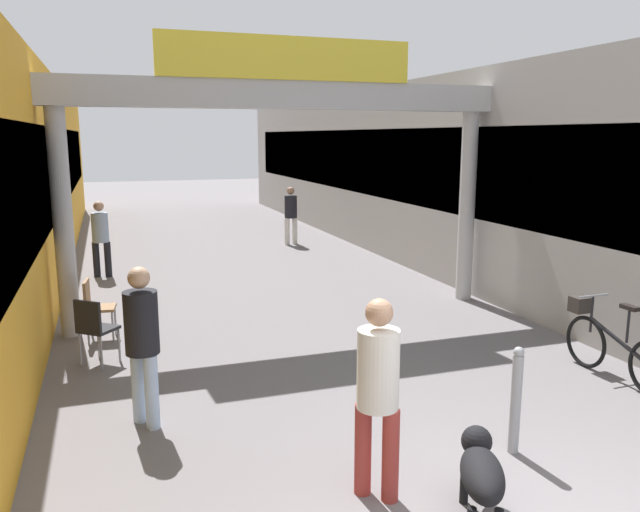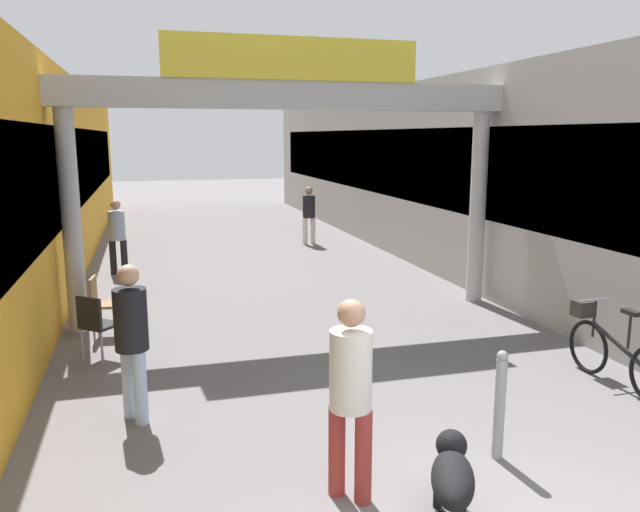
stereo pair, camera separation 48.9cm
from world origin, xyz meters
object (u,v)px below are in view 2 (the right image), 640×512
object	(u,v)px
pedestrian_carrying_crate	(117,232)
bollard_post_metal	(500,404)
pedestrian_elderly_walking	(309,212)
pedestrian_companion	(131,333)
pedestrian_with_dog	(351,387)
cafe_chair_black_nearer	(96,322)
bicycle_black_second	(612,349)
dog_on_leash	(452,474)
cafe_chair_wood_farther	(101,300)

from	to	relation	value
pedestrian_carrying_crate	bollard_post_metal	size ratio (longest dim) A/B	1.54
pedestrian_elderly_walking	pedestrian_companion	bearing A→B (deg)	-114.06
pedestrian_with_dog	pedestrian_companion	bearing A→B (deg)	131.01
pedestrian_elderly_walking	cafe_chair_black_nearer	size ratio (longest dim) A/B	1.77
pedestrian_companion	bollard_post_metal	xyz separation A→B (m)	(3.22, -1.70, -0.42)
pedestrian_carrying_crate	bollard_post_metal	world-z (taller)	pedestrian_carrying_crate
bollard_post_metal	cafe_chair_black_nearer	world-z (taller)	bollard_post_metal
pedestrian_with_dog	cafe_chair_black_nearer	world-z (taller)	pedestrian_with_dog
bicycle_black_second	pedestrian_companion	bearing A→B (deg)	174.49
pedestrian_elderly_walking	dog_on_leash	bearing A→B (deg)	-99.55
dog_on_leash	bollard_post_metal	bearing A→B (deg)	41.22
pedestrian_companion	cafe_chair_black_nearer	distance (m)	2.05
dog_on_leash	cafe_chair_black_nearer	bearing A→B (deg)	123.17
pedestrian_carrying_crate	cafe_chair_wood_farther	bearing A→B (deg)	-91.10
bicycle_black_second	cafe_chair_black_nearer	xyz separation A→B (m)	(-5.96, 2.46, 0.10)
pedestrian_elderly_walking	bicycle_black_second	size ratio (longest dim) A/B	0.93
dog_on_leash	cafe_chair_wood_farther	xyz separation A→B (m)	(-2.88, 5.52, 0.15)
bicycle_black_second	bollard_post_metal	xyz separation A→B (m)	(-2.23, -1.18, 0.09)
bollard_post_metal	cafe_chair_wood_farther	size ratio (longest dim) A/B	1.17
pedestrian_carrying_crate	dog_on_leash	size ratio (longest dim) A/B	1.84
bollard_post_metal	cafe_chair_wood_farther	distance (m)	6.06
dog_on_leash	cafe_chair_wood_farther	world-z (taller)	cafe_chair_wood_farther
pedestrian_with_dog	pedestrian_companion	size ratio (longest dim) A/B	1.01
pedestrian_companion	dog_on_leash	bearing A→B (deg)	-46.08
pedestrian_carrying_crate	cafe_chair_black_nearer	xyz separation A→B (m)	(-0.08, -5.46, -0.37)
pedestrian_with_dog	pedestrian_elderly_walking	xyz separation A→B (m)	(2.75, 11.94, -0.07)
bicycle_black_second	cafe_chair_wood_farther	world-z (taller)	bicycle_black_second
pedestrian_companion	pedestrian_carrying_crate	world-z (taller)	pedestrian_companion
pedestrian_companion	cafe_chair_wood_farther	bearing A→B (deg)	99.49
pedestrian_with_dog	cafe_chair_black_nearer	distance (m)	4.50
pedestrian_with_dog	bollard_post_metal	xyz separation A→B (m)	(1.52, 0.26, -0.44)
dog_on_leash	pedestrian_companion	bearing A→B (deg)	133.92
bollard_post_metal	cafe_chair_wood_farther	xyz separation A→B (m)	(-3.73, 4.77, 0.01)
pedestrian_elderly_walking	cafe_chair_wood_farther	distance (m)	8.52
bollard_post_metal	cafe_chair_black_nearer	bearing A→B (deg)	135.67
pedestrian_with_dog	pedestrian_companion	xyz separation A→B (m)	(-1.70, 1.96, -0.01)
cafe_chair_wood_farther	dog_on_leash	bearing A→B (deg)	-62.47
pedestrian_elderly_walking	cafe_chair_black_nearer	bearing A→B (deg)	-121.69
cafe_chair_black_nearer	cafe_chair_wood_farther	world-z (taller)	same
pedestrian_with_dog	bollard_post_metal	distance (m)	1.60
pedestrian_carrying_crate	dog_on_leash	bearing A→B (deg)	-74.18
pedestrian_elderly_walking	pedestrian_with_dog	bearing A→B (deg)	-102.98
cafe_chair_wood_farther	pedestrian_with_dog	bearing A→B (deg)	-66.19
pedestrian_carrying_crate	pedestrian_with_dog	bearing A→B (deg)	-77.16
cafe_chair_black_nearer	bollard_post_metal	bearing A→B (deg)	-44.33
pedestrian_companion	cafe_chair_black_nearer	xyz separation A→B (m)	(-0.51, 1.94, -0.41)
pedestrian_carrying_crate	bicycle_black_second	distance (m)	9.88
pedestrian_carrying_crate	cafe_chair_black_nearer	bearing A→B (deg)	-90.82
pedestrian_companion	pedestrian_carrying_crate	distance (m)	7.41
pedestrian_elderly_walking	pedestrian_carrying_crate	bearing A→B (deg)	-152.17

